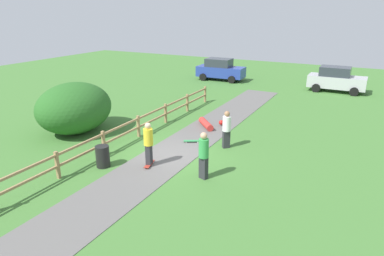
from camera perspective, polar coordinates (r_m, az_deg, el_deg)
The scene contains 12 objects.
ground_plane at distance 15.40m, azimuth -3.72°, elevation -4.47°, with size 60.00×60.00×0.00m, color #427533.
asphalt_path at distance 15.39m, azimuth -3.72°, elevation -4.44°, with size 2.40×28.00×0.02m, color #605E5B.
wooden_fence at distance 16.58m, azimuth -11.47°, elevation -0.60°, with size 0.12×18.12×1.10m.
bush_large at distance 18.82m, azimuth -18.81°, elevation 3.15°, with size 3.42×4.10×2.60m, color #286023.
trash_bin at distance 14.59m, azimuth -14.50°, elevation -4.54°, with size 0.56×0.56×0.90m, color black.
skater_riding at distance 14.05m, azimuth -7.19°, elevation -2.31°, with size 0.46×0.82×1.85m.
skater_fallen at distance 18.85m, azimuth 2.51°, elevation 0.70°, with size 1.43×1.42×0.36m.
skateboard_loose at distance 16.73m, azimuth -0.02°, elevation -2.13°, with size 0.80×0.56×0.08m.
bystander_white at distance 15.91m, azimuth 5.73°, elevation 0.05°, with size 0.54×0.54×1.77m.
bystander_green at distance 12.95m, azimuth 1.93°, elevation -4.17°, with size 0.48×0.48×1.87m.
parked_car_blue at distance 31.51m, azimuth 4.68°, elevation 9.59°, with size 4.27×2.14×1.92m.
parked_car_silver at distance 29.16m, azimuth 22.68°, elevation 7.41°, with size 4.20×2.01×1.92m.
Camera 1 is at (7.45, -11.99, 6.16)m, focal length 32.37 mm.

